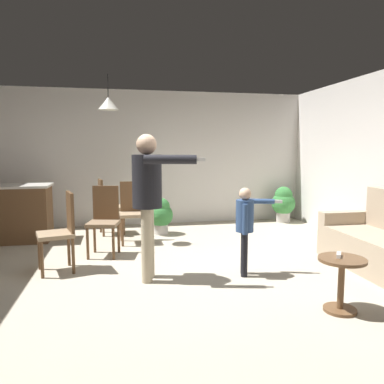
# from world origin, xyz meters

# --- Properties ---
(ground) EXTENTS (7.68, 7.68, 0.00)m
(ground) POSITION_xyz_m (0.00, 0.00, 0.00)
(ground) COLOR #B2A893
(wall_back) EXTENTS (6.40, 0.10, 2.70)m
(wall_back) POSITION_xyz_m (0.00, 3.20, 1.35)
(wall_back) COLOR silver
(wall_back) RESTS_ON ground
(kitchen_counter) EXTENTS (1.26, 0.66, 0.95)m
(kitchen_counter) POSITION_xyz_m (-2.45, 2.11, 0.48)
(kitchen_counter) COLOR brown
(kitchen_counter) RESTS_ON ground
(side_table_by_couch) EXTENTS (0.44, 0.44, 0.52)m
(side_table_by_couch) POSITION_xyz_m (1.34, -1.37, 0.33)
(side_table_by_couch) COLOR brown
(side_table_by_couch) RESTS_ON ground
(person_adult) EXTENTS (0.78, 0.61, 1.71)m
(person_adult) POSITION_xyz_m (-0.37, -0.15, 1.06)
(person_adult) COLOR tan
(person_adult) RESTS_ON ground
(person_child) EXTENTS (0.59, 0.30, 1.08)m
(person_child) POSITION_xyz_m (0.79, -0.23, 0.67)
(person_child) COLOR black
(person_child) RESTS_ON ground
(dining_chair_by_counter) EXTENTS (0.52, 0.52, 1.00)m
(dining_chair_by_counter) POSITION_xyz_m (-1.42, 0.38, 0.55)
(dining_chair_by_counter) COLOR brown
(dining_chair_by_counter) RESTS_ON ground
(dining_chair_near_wall) EXTENTS (0.50, 0.50, 1.00)m
(dining_chair_near_wall) POSITION_xyz_m (-0.92, 1.03, 0.55)
(dining_chair_near_wall) COLOR brown
(dining_chair_near_wall) RESTS_ON ground
(dining_chair_centre_back) EXTENTS (0.43, 0.43, 1.00)m
(dining_chair_centre_back) POSITION_xyz_m (-0.49, 1.70, 0.55)
(dining_chair_centre_back) COLOR brown
(dining_chair_centre_back) RESTS_ON ground
(dining_chair_spare) EXTENTS (0.49, 0.49, 1.00)m
(dining_chair_spare) POSITION_xyz_m (-0.91, 2.37, 0.55)
(dining_chair_spare) COLOR brown
(dining_chair_spare) RESTS_ON ground
(potted_plant_corner) EXTENTS (0.49, 0.49, 0.75)m
(potted_plant_corner) POSITION_xyz_m (2.70, 2.78, 0.41)
(potted_plant_corner) COLOR #B7B2AD
(potted_plant_corner) RESTS_ON ground
(potted_plant_by_wall) EXTENTS (0.43, 0.43, 0.66)m
(potted_plant_by_wall) POSITION_xyz_m (0.04, 2.17, 0.36)
(potted_plant_by_wall) COLOR #B7B2AD
(potted_plant_by_wall) RESTS_ON ground
(spare_remote_on_table) EXTENTS (0.10, 0.13, 0.04)m
(spare_remote_on_table) POSITION_xyz_m (1.33, -1.33, 0.54)
(spare_remote_on_table) COLOR white
(spare_remote_on_table) RESTS_ON side_table_by_couch
(ceiling_light_pendant) EXTENTS (0.32, 0.32, 0.55)m
(ceiling_light_pendant) POSITION_xyz_m (-0.83, 1.67, 2.25)
(ceiling_light_pendant) COLOR silver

